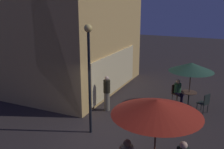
{
  "coord_description": "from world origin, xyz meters",
  "views": [
    {
      "loc": [
        -7.84,
        -4.09,
        4.99
      ],
      "look_at": [
        1.03,
        -0.04,
        2.2
      ],
      "focal_mm": 41.6,
      "sensor_mm": 36.0,
      "label": 1
    }
  ],
  "objects_px": {
    "street_lamp_near_corner": "(89,64)",
    "cafe_chair_0": "(176,92)",
    "patron_standing_3": "(107,93)",
    "cafe_chair_1": "(205,102)",
    "patron_seated_0": "(178,90)",
    "patio_umbrella_0": "(191,67)",
    "patio_umbrella_1": "(157,107)",
    "cafe_table_0": "(189,96)"
  },
  "relations": [
    {
      "from": "patron_seated_0",
      "to": "patron_standing_3",
      "type": "height_order",
      "value": "patron_standing_3"
    },
    {
      "from": "patio_umbrella_0",
      "to": "patron_seated_0",
      "type": "distance_m",
      "value": 1.47
    },
    {
      "from": "patron_standing_3",
      "to": "cafe_chair_1",
      "type": "bearing_deg",
      "value": 53.09
    },
    {
      "from": "street_lamp_near_corner",
      "to": "cafe_chair_0",
      "type": "height_order",
      "value": "street_lamp_near_corner"
    },
    {
      "from": "cafe_chair_1",
      "to": "patron_seated_0",
      "type": "bearing_deg",
      "value": -1.3
    },
    {
      "from": "patron_seated_0",
      "to": "patron_standing_3",
      "type": "relative_size",
      "value": 0.72
    },
    {
      "from": "cafe_chair_1",
      "to": "patron_standing_3",
      "type": "xyz_separation_m",
      "value": [
        -1.57,
        4.19,
        0.3
      ]
    },
    {
      "from": "patio_umbrella_0",
      "to": "cafe_chair_1",
      "type": "distance_m",
      "value": 1.69
    },
    {
      "from": "patio_umbrella_1",
      "to": "patron_seated_0",
      "type": "relative_size",
      "value": 2.05
    },
    {
      "from": "patron_standing_3",
      "to": "cafe_chair_0",
      "type": "bearing_deg",
      "value": 74.16
    },
    {
      "from": "street_lamp_near_corner",
      "to": "patio_umbrella_0",
      "type": "xyz_separation_m",
      "value": [
        4.18,
        -3.08,
        -0.78
      ]
    },
    {
      "from": "patio_umbrella_0",
      "to": "patio_umbrella_1",
      "type": "height_order",
      "value": "patio_umbrella_1"
    },
    {
      "from": "patio_umbrella_0",
      "to": "cafe_chair_1",
      "type": "relative_size",
      "value": 2.37
    },
    {
      "from": "cafe_chair_1",
      "to": "patron_standing_3",
      "type": "distance_m",
      "value": 4.49
    },
    {
      "from": "cafe_chair_0",
      "to": "cafe_chair_1",
      "type": "bearing_deg",
      "value": 1.57
    },
    {
      "from": "patron_seated_0",
      "to": "patio_umbrella_0",
      "type": "bearing_deg",
      "value": 0.0
    },
    {
      "from": "cafe_chair_1",
      "to": "patron_seated_0",
      "type": "relative_size",
      "value": 0.77
    },
    {
      "from": "patio_umbrella_0",
      "to": "patron_standing_3",
      "type": "height_order",
      "value": "patio_umbrella_0"
    },
    {
      "from": "patio_umbrella_0",
      "to": "cafe_chair_0",
      "type": "xyz_separation_m",
      "value": [
        0.43,
        0.69,
        -1.46
      ]
    },
    {
      "from": "cafe_chair_0",
      "to": "patron_seated_0",
      "type": "distance_m",
      "value": 0.21
    },
    {
      "from": "patio_umbrella_0",
      "to": "cafe_chair_1",
      "type": "bearing_deg",
      "value": -118.63
    },
    {
      "from": "cafe_table_0",
      "to": "cafe_chair_1",
      "type": "xyz_separation_m",
      "value": [
        -0.42,
        -0.78,
        -0.01
      ]
    },
    {
      "from": "street_lamp_near_corner",
      "to": "patron_seated_0",
      "type": "xyz_separation_m",
      "value": [
        4.53,
        -2.51,
        -2.09
      ]
    },
    {
      "from": "street_lamp_near_corner",
      "to": "cafe_table_0",
      "type": "height_order",
      "value": "street_lamp_near_corner"
    },
    {
      "from": "patio_umbrella_1",
      "to": "patron_seated_0",
      "type": "bearing_deg",
      "value": 4.57
    },
    {
      "from": "cafe_table_0",
      "to": "cafe_chair_0",
      "type": "xyz_separation_m",
      "value": [
        0.43,
        0.69,
        -0.02
      ]
    },
    {
      "from": "cafe_table_0",
      "to": "cafe_chair_1",
      "type": "distance_m",
      "value": 0.88
    },
    {
      "from": "patio_umbrella_1",
      "to": "cafe_chair_1",
      "type": "xyz_separation_m",
      "value": [
        5.46,
        -0.84,
        -1.7
      ]
    },
    {
      "from": "patio_umbrella_0",
      "to": "patron_standing_3",
      "type": "distance_m",
      "value": 4.12
    },
    {
      "from": "cafe_chair_0",
      "to": "cafe_chair_1",
      "type": "xyz_separation_m",
      "value": [
        -0.85,
        -1.47,
        0.02
      ]
    },
    {
      "from": "patio_umbrella_1",
      "to": "patron_standing_3",
      "type": "xyz_separation_m",
      "value": [
        3.89,
        3.35,
        -1.4
      ]
    },
    {
      "from": "cafe_chair_0",
      "to": "patron_seated_0",
      "type": "bearing_deg",
      "value": -0.0
    },
    {
      "from": "patio_umbrella_1",
      "to": "patron_seated_0",
      "type": "xyz_separation_m",
      "value": [
        6.23,
        0.5,
        -1.56
      ]
    },
    {
      "from": "patio_umbrella_0",
      "to": "cafe_chair_0",
      "type": "bearing_deg",
      "value": 58.34
    },
    {
      "from": "cafe_chair_1",
      "to": "patron_standing_3",
      "type": "relative_size",
      "value": 0.56
    },
    {
      "from": "street_lamp_near_corner",
      "to": "patron_standing_3",
      "type": "distance_m",
      "value": 2.93
    },
    {
      "from": "street_lamp_near_corner",
      "to": "cafe_chair_1",
      "type": "relative_size",
      "value": 4.5
    },
    {
      "from": "patron_seated_0",
      "to": "street_lamp_near_corner",
      "type": "bearing_deg",
      "value": -87.32
    },
    {
      "from": "street_lamp_near_corner",
      "to": "patio_umbrella_1",
      "type": "height_order",
      "value": "street_lamp_near_corner"
    },
    {
      "from": "patio_umbrella_1",
      "to": "cafe_chair_0",
      "type": "height_order",
      "value": "patio_umbrella_1"
    },
    {
      "from": "street_lamp_near_corner",
      "to": "patio_umbrella_1",
      "type": "xyz_separation_m",
      "value": [
        -1.7,
        -3.01,
        -0.53
      ]
    },
    {
      "from": "street_lamp_near_corner",
      "to": "cafe_chair_0",
      "type": "xyz_separation_m",
      "value": [
        4.61,
        -2.38,
        -2.24
      ]
    }
  ]
}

